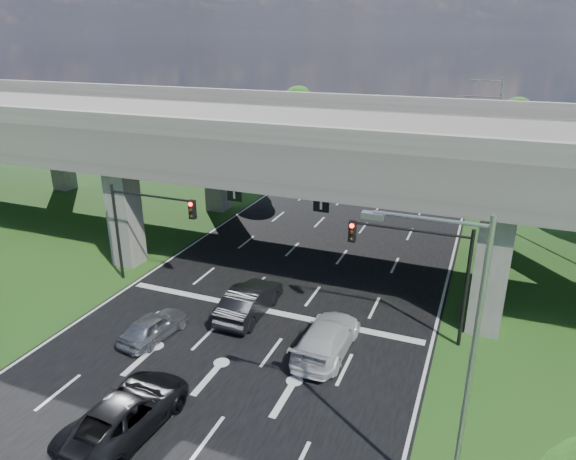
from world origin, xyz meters
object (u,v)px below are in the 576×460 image
Objects in this scene: car_trailing at (127,413)px; car_dark at (250,301)px; streetlight_beyond at (494,118)px; signal_right at (420,260)px; car_silver at (154,326)px; streetlight_far at (489,148)px; signal_left at (145,219)px; streetlight_near at (457,355)px; car_white at (327,338)px.

car_dark is at bearing -90.34° from car_trailing.
signal_right is at bearing -93.61° from streetlight_beyond.
streetlight_beyond is at bearing 86.39° from signal_right.
car_trailing reaches higher than car_silver.
car_silver is (-14.17, -25.01, -5.15)m from streetlight_far.
car_silver is 0.70× the size of car_trailing.
signal_left is at bearing -131.78° from streetlight_far.
streetlight_far is at bearing 48.22° from signal_left.
signal_right is 1.54× the size of car_silver.
car_trailing is (6.59, -10.63, -3.38)m from signal_left.
streetlight_near is (2.27, -9.94, 1.66)m from signal_right.
streetlight_far is at bearing -112.30° from car_silver.
streetlight_beyond is (0.00, 16.00, 0.00)m from streetlight_far.
streetlight_near is at bearing -90.00° from streetlight_beyond.
signal_right reaches higher than car_trailing.
car_dark is (-8.48, -1.15, -3.32)m from signal_right.
signal_left is 7.13m from car_silver.
streetlight_beyond is at bearing 90.00° from streetlight_far.
streetlight_beyond is at bearing -97.64° from car_white.
streetlight_near reaches higher than car_silver.
streetlight_beyond is at bearing -105.83° from car_dark.
streetlight_far is 24.27m from car_white.
streetlight_far is at bearing -90.00° from streetlight_beyond.
car_trailing is (-5.45, -7.68, -0.00)m from car_white.
signal_right is 0.60× the size of streetlight_near.
signal_left is 0.60× the size of streetlight_beyond.
car_silver is at bearing -119.53° from streetlight_far.
car_trailing is (-11.33, -46.68, -5.04)m from streetlight_beyond.
car_trailing is at bearing -103.64° from streetlight_beyond.
car_silver is at bearing -157.38° from signal_right.
streetlight_far is at bearing -107.13° from car_trailing.
car_dark is at bearing -9.09° from signal_left.
car_silver is (-11.90, -4.96, -3.49)m from signal_right.
car_dark is at bearing -106.13° from streetlight_beyond.
car_dark is at bearing -116.90° from streetlight_far.
streetlight_beyond is 1.96× the size of car_dark.
car_dark is at bearing 140.72° from streetlight_near.
streetlight_far is (17.92, 20.06, 1.66)m from signal_left.
signal_left is at bearing 150.98° from streetlight_near.
streetlight_near is 1.00× the size of streetlight_beyond.
streetlight_beyond is (17.92, 36.06, 1.66)m from signal_left.
streetlight_far and streetlight_beyond have the same top height.
car_dark reaches higher than car_trailing.
streetlight_far reaches higher than car_dark.
signal_right is at bearing -96.47° from streetlight_far.
streetlight_beyond reaches higher than car_white.
car_white is (4.87, -1.80, -0.06)m from car_dark.
car_dark is 0.95× the size of car_white.
streetlight_beyond reaches higher than signal_right.
car_dark is (-10.76, 8.80, -4.98)m from streetlight_near.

